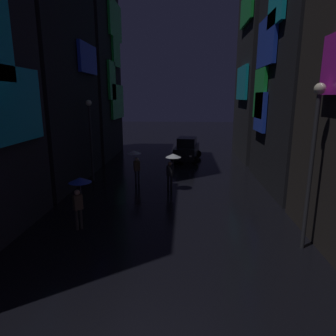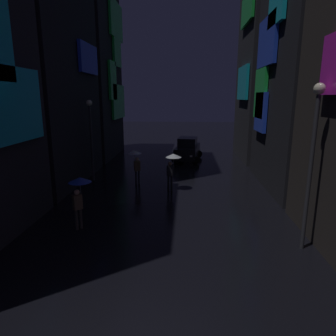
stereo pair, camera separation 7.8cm
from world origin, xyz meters
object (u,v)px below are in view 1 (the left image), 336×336
Objects in this scene: pedestrian_far_right_blue at (79,189)px; pedestrian_near_crossing_clear at (172,162)px; car_distant at (187,149)px; streetlamp_left_far at (90,131)px; streetlamp_right_near at (313,150)px; pedestrian_midstreet_left_clear at (135,158)px.

pedestrian_far_right_blue is 6.29m from pedestrian_near_crossing_clear.
streetlamp_left_far is at bearing -132.01° from car_distant.
car_distant is at bearing 72.58° from pedestrian_far_right_blue.
streetlamp_right_near reaches higher than car_distant.
pedestrian_midstreet_left_clear is 0.38× the size of streetlamp_right_near.
streetlamp_right_near reaches higher than pedestrian_far_right_blue.
streetlamp_left_far is (-2.84, 0.74, 1.52)m from pedestrian_midstreet_left_clear.
streetlamp_right_near reaches higher than streetlamp_left_far.
car_distant is 15.57m from streetlamp_right_near.
pedestrian_far_right_blue is 14.34m from car_distant.
pedestrian_far_right_blue is 8.59m from streetlamp_right_near.
streetlamp_right_near is 12.93m from streetlamp_left_far.
car_distant is at bearing 67.00° from pedestrian_midstreet_left_clear.
car_distant is (0.87, 8.38, -0.74)m from pedestrian_near_crossing_clear.
car_distant is (4.29, 13.66, -0.74)m from pedestrian_far_right_blue.
pedestrian_near_crossing_clear is at bearing -18.92° from streetlamp_left_far.
streetlamp_right_near reaches higher than pedestrian_near_crossing_clear.
pedestrian_far_right_blue is 0.42× the size of streetlamp_left_far.
pedestrian_near_crossing_clear is (3.42, 5.28, 0.00)m from pedestrian_far_right_blue.
pedestrian_near_crossing_clear is 1.00× the size of pedestrian_midstreet_left_clear.
pedestrian_far_right_blue reaches higher than car_distant.
pedestrian_midstreet_left_clear is at bearing -14.67° from streetlamp_left_far.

